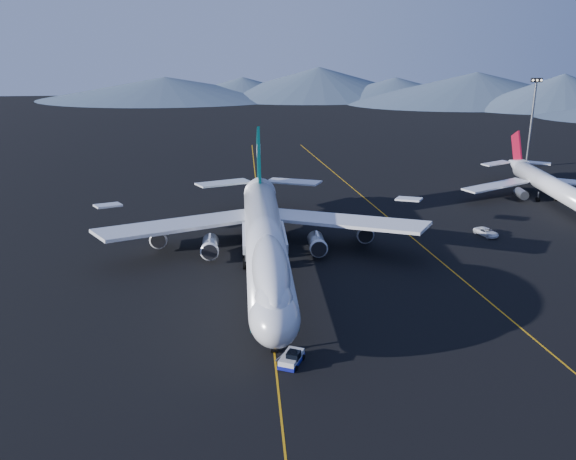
{
  "coord_description": "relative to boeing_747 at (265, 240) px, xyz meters",
  "views": [
    {
      "loc": [
        -3.65,
        -99.65,
        41.57
      ],
      "look_at": [
        4.1,
        4.58,
        6.0
      ],
      "focal_mm": 40.0,
      "sensor_mm": 36.0,
      "label": 1
    }
  ],
  "objects": [
    {
      "name": "ground",
      "position": [
        -0.0,
        -0.03,
        -5.81
      ],
      "size": [
        500.0,
        500.0,
        0.0
      ],
      "primitive_type": "plane",
      "color": "black",
      "rests_on": "ground"
    },
    {
      "name": "second_jet",
      "position": [
        66.91,
        38.0,
        -1.85
      ],
      "size": [
        40.78,
        46.07,
        13.11
      ],
      "rotation": [
        0.0,
        0.0,
        -0.32
      ],
      "color": "silver",
      "rests_on": "ground"
    },
    {
      "name": "boeing_747",
      "position": [
        0.0,
        0.0,
        0.0
      ],
      "size": [
        59.62,
        72.43,
        19.37
      ],
      "color": "silver",
      "rests_on": "ground"
    },
    {
      "name": "pushback_tug",
      "position": [
        1.99,
        -29.53,
        -5.22
      ],
      "size": [
        3.75,
        4.86,
        1.89
      ],
      "rotation": [
        0.0,
        0.0,
        -0.42
      ],
      "color": "silver",
      "rests_on": "ground"
    },
    {
      "name": "taxiway_line_side",
      "position": [
        30.0,
        9.97,
        -5.8
      ],
      "size": [
        28.08,
        198.09,
        0.01
      ],
      "primitive_type": "cube",
      "rotation": [
        0.0,
        0.0,
        0.14
      ],
      "color": "orange",
      "rests_on": "ground"
    },
    {
      "name": "taxiway_line_main",
      "position": [
        -0.0,
        -0.03,
        -5.8
      ],
      "size": [
        0.25,
        220.0,
        0.01
      ],
      "primitive_type": "cube",
      "color": "orange",
      "rests_on": "ground"
    },
    {
      "name": "floodlight_mast",
      "position": [
        76.81,
        72.37,
        6.7
      ],
      "size": [
        3.05,
        2.29,
        24.7
      ],
      "rotation": [
        0.0,
        0.0,
        -0.09
      ],
      "color": "black",
      "rests_on": "ground"
    },
    {
      "name": "service_van",
      "position": [
        43.95,
        15.81,
        -5.08
      ],
      "size": [
        4.34,
        5.85,
        1.48
      ],
      "primitive_type": "imported",
      "rotation": [
        0.0,
        0.0,
        0.4
      ],
      "color": "white",
      "rests_on": "ground"
    }
  ]
}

